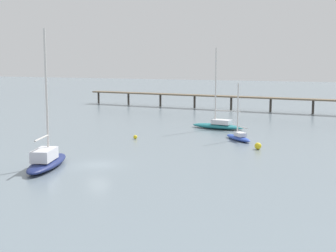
{
  "coord_description": "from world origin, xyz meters",
  "views": [
    {
      "loc": [
        25.59,
        -44.93,
        11.49
      ],
      "look_at": [
        0.0,
        20.97,
        1.5
      ],
      "focal_mm": 51.56,
      "sensor_mm": 36.0,
      "label": 1
    }
  ],
  "objects_px": {
    "mooring_buoy_mid": "(258,146)",
    "mooring_buoy_near": "(135,137)",
    "sailboat_teal": "(218,124)",
    "pier": "(312,93)",
    "sailboat_navy": "(47,160)",
    "sailboat_blue": "(239,136)"
  },
  "relations": [
    {
      "from": "mooring_buoy_mid",
      "to": "mooring_buoy_near",
      "type": "height_order",
      "value": "mooring_buoy_mid"
    },
    {
      "from": "sailboat_teal",
      "to": "mooring_buoy_near",
      "type": "relative_size",
      "value": 22.96
    },
    {
      "from": "pier",
      "to": "sailboat_navy",
      "type": "xyz_separation_m",
      "value": [
        -21.7,
        -61.65,
        -3.41
      ]
    },
    {
      "from": "sailboat_teal",
      "to": "sailboat_navy",
      "type": "bearing_deg",
      "value": -105.34
    },
    {
      "from": "pier",
      "to": "sailboat_teal",
      "type": "distance_m",
      "value": 30.5
    },
    {
      "from": "mooring_buoy_mid",
      "to": "pier",
      "type": "bearing_deg",
      "value": 86.12
    },
    {
      "from": "sailboat_blue",
      "to": "mooring_buoy_mid",
      "type": "xyz_separation_m",
      "value": [
        3.85,
        -5.85,
        -0.13
      ]
    },
    {
      "from": "pier",
      "to": "mooring_buoy_near",
      "type": "bearing_deg",
      "value": -116.57
    },
    {
      "from": "sailboat_navy",
      "to": "mooring_buoy_mid",
      "type": "relative_size",
      "value": 16.58
    },
    {
      "from": "sailboat_navy",
      "to": "mooring_buoy_near",
      "type": "xyz_separation_m",
      "value": [
        0.9,
        20.05,
        -0.62
      ]
    },
    {
      "from": "sailboat_teal",
      "to": "mooring_buoy_near",
      "type": "distance_m",
      "value": 16.3
    },
    {
      "from": "pier",
      "to": "sailboat_navy",
      "type": "bearing_deg",
      "value": -109.39
    },
    {
      "from": "sailboat_blue",
      "to": "mooring_buoy_mid",
      "type": "distance_m",
      "value": 7.0
    },
    {
      "from": "sailboat_navy",
      "to": "mooring_buoy_near",
      "type": "relative_size",
      "value": 25.36
    },
    {
      "from": "sailboat_blue",
      "to": "sailboat_teal",
      "type": "height_order",
      "value": "sailboat_teal"
    },
    {
      "from": "sailboat_blue",
      "to": "mooring_buoy_near",
      "type": "relative_size",
      "value": 14.0
    },
    {
      "from": "pier",
      "to": "mooring_buoy_mid",
      "type": "bearing_deg",
      "value": -93.88
    },
    {
      "from": "sailboat_navy",
      "to": "sailboat_blue",
      "type": "bearing_deg",
      "value": 58.48
    },
    {
      "from": "pier",
      "to": "sailboat_navy",
      "type": "height_order",
      "value": "sailboat_navy"
    },
    {
      "from": "sailboat_navy",
      "to": "sailboat_teal",
      "type": "bearing_deg",
      "value": 74.66
    },
    {
      "from": "mooring_buoy_mid",
      "to": "sailboat_teal",
      "type": "bearing_deg",
      "value": 121.35
    },
    {
      "from": "pier",
      "to": "mooring_buoy_near",
      "type": "height_order",
      "value": "pier"
    }
  ]
}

